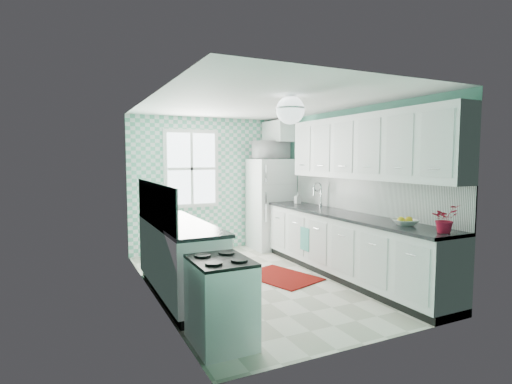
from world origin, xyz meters
name	(u,v)px	position (x,y,z in m)	size (l,w,h in m)	color
floor	(260,281)	(0.00, 0.00, -0.01)	(3.00, 4.40, 0.02)	silver
ceiling	(261,102)	(0.00, 0.00, 2.51)	(3.00, 4.40, 0.02)	white
wall_back	(209,184)	(0.00, 2.21, 1.25)	(3.00, 0.02, 2.50)	#5AA990
wall_front	(369,213)	(0.00, -2.21, 1.25)	(3.00, 0.02, 2.50)	#5AA990
wall_left	(152,198)	(-1.51, 0.00, 1.25)	(0.02, 4.40, 2.50)	#5AA990
wall_right	(347,190)	(1.51, 0.00, 1.25)	(0.02, 4.40, 2.50)	#5AA990
accent_wall	(209,184)	(0.00, 2.19, 1.25)	(3.00, 0.01, 2.50)	#62BE9C
window	(191,169)	(-0.35, 2.16, 1.55)	(1.04, 0.05, 1.44)	white
backsplash_right	(363,195)	(1.49, -0.40, 1.20)	(0.02, 3.60, 0.51)	white
backsplash_left	(155,203)	(-1.49, -0.07, 1.20)	(0.02, 2.15, 0.51)	white
upper_cabinets_right	(365,147)	(1.33, -0.60, 1.90)	(0.33, 3.20, 0.90)	white
upper_cabinet_fridge	(279,132)	(1.30, 1.83, 2.25)	(0.40, 0.74, 0.40)	white
ceiling_light	(290,110)	(0.00, -0.80, 2.32)	(0.34, 0.34, 0.35)	silver
base_cabinets_right	(346,247)	(1.20, -0.40, 0.45)	(0.60, 3.60, 0.90)	white
countertop_right	(346,215)	(1.19, -0.40, 0.92)	(0.63, 3.60, 0.04)	black
base_cabinets_left	(179,260)	(-1.20, -0.07, 0.45)	(0.60, 2.15, 0.90)	white
countertop_left	(179,224)	(-1.19, -0.07, 0.92)	(0.63, 2.15, 0.04)	black
fridge	(271,204)	(1.11, 1.78, 0.86)	(0.75, 0.75, 1.73)	white
stove	(221,300)	(-1.20, -1.57, 0.42)	(0.53, 0.66, 0.80)	white
sink	(312,207)	(1.20, 0.52, 0.93)	(0.52, 0.44, 0.53)	silver
rug	(281,277)	(0.34, 0.01, 0.01)	(0.75, 1.07, 0.02)	maroon
dish_towel	(305,239)	(0.89, 0.22, 0.48)	(0.02, 0.24, 0.36)	#51A38A
fruit_bowl	(405,222)	(1.20, -1.50, 0.98)	(0.29, 0.29, 0.07)	white
potted_plant	(445,219)	(1.20, -2.04, 1.09)	(0.28, 0.24, 0.31)	red
soap_bottle	(298,198)	(1.25, 1.03, 1.04)	(0.09, 0.09, 0.20)	#99B9D2
microwave	(271,150)	(1.11, 1.78, 1.90)	(0.62, 0.42, 0.34)	silver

